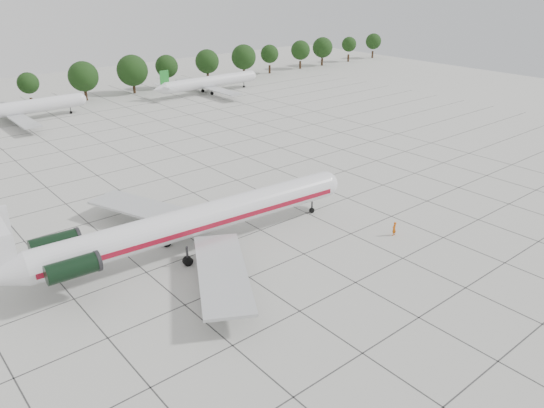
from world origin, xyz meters
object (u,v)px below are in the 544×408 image
object	(u,v)px
ground_crew	(394,229)
bg_airliner_d	(209,82)
main_airliner	(180,225)
bg_airliner_c	(16,109)

from	to	relation	value
ground_crew	bg_airliner_d	distance (m)	88.82
main_airliner	bg_airliner_c	distance (m)	73.09
main_airliner	bg_airliner_c	bearing A→B (deg)	91.91
main_airliner	ground_crew	bearing A→B (deg)	-25.13
ground_crew	bg_airliner_d	xyz separation A→B (m)	(28.70, 84.03, 2.00)
main_airliner	bg_airliner_d	size ratio (longest dim) A/B	1.60
main_airliner	bg_airliner_d	world-z (taller)	main_airliner
main_airliner	ground_crew	world-z (taller)	main_airliner
ground_crew	bg_airliner_d	world-z (taller)	bg_airliner_d
main_airliner	ground_crew	distance (m)	26.13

